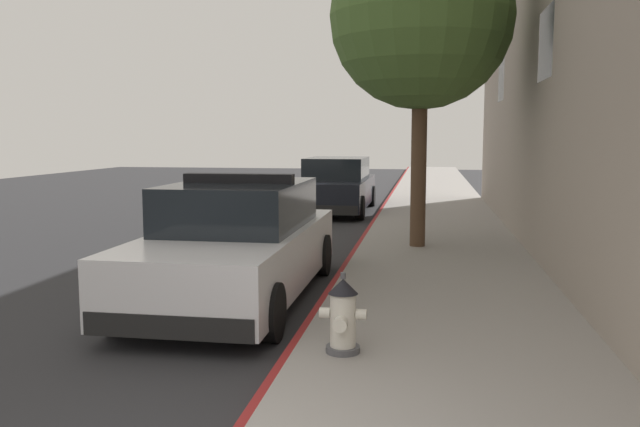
# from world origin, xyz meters

# --- Properties ---
(ground_plane) EXTENTS (31.68, 60.00, 0.20)m
(ground_plane) POSITION_xyz_m (-4.51, 10.00, -0.10)
(ground_plane) COLOR #2B2B2D
(sidewalk_pavement) EXTENTS (2.98, 60.00, 0.17)m
(sidewalk_pavement) POSITION_xyz_m (1.49, 10.00, 0.08)
(sidewalk_pavement) COLOR gray
(sidewalk_pavement) RESTS_ON ground
(curb_painted_edge) EXTENTS (0.08, 60.00, 0.17)m
(curb_painted_edge) POSITION_xyz_m (-0.04, 10.00, 0.08)
(curb_painted_edge) COLOR maroon
(curb_painted_edge) RESTS_ON ground
(police_cruiser) EXTENTS (1.94, 4.84, 1.68)m
(police_cruiser) POSITION_xyz_m (-1.26, 5.04, 0.74)
(police_cruiser) COLOR white
(police_cruiser) RESTS_ON ground
(parked_car_silver_ahead) EXTENTS (1.94, 4.84, 1.56)m
(parked_car_silver_ahead) POSITION_xyz_m (-1.37, 15.30, 0.74)
(parked_car_silver_ahead) COLOR black
(parked_car_silver_ahead) RESTS_ON ground
(fire_hydrant) EXTENTS (0.44, 0.40, 0.76)m
(fire_hydrant) POSITION_xyz_m (0.47, 2.59, 0.52)
(fire_hydrant) COLOR #4C4C51
(fire_hydrant) RESTS_ON sidewalk_pavement
(street_tree) EXTENTS (3.27, 3.27, 5.74)m
(street_tree) POSITION_xyz_m (1.06, 8.73, 4.26)
(street_tree) COLOR brown
(street_tree) RESTS_ON sidewalk_pavement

